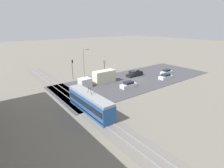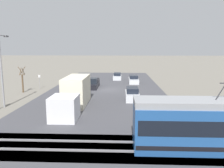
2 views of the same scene
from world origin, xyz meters
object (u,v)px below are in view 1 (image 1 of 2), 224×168
object	(u,v)px
sedan_car_0	(166,77)
street_lamp_near_crossing	(84,61)
pickup_truck	(134,74)
sedan_car_1	(129,85)
box_truck	(100,78)
street_tree	(104,66)
traffic_light_pole	(72,67)
light_rail_tram	(90,103)
no_parking_sign	(115,67)
sedan_car_2	(166,72)

from	to	relation	value
sedan_car_0	street_lamp_near_crossing	distance (m)	24.55
pickup_truck	sedan_car_1	xyz separation A→B (m)	(-6.47, 8.29, -0.01)
box_truck	street_tree	distance (m)	12.93
box_truck	street_tree	world-z (taller)	street_tree
pickup_truck	sedan_car_0	size ratio (longest dim) A/B	1.15
traffic_light_pole	light_rail_tram	bearing A→B (deg)	162.89
light_rail_tram	street_lamp_near_crossing	world-z (taller)	street_lamp_near_crossing
box_truck	pickup_truck	xyz separation A→B (m)	(-0.41, -12.46, -0.90)
street_tree	no_parking_sign	bearing A→B (deg)	-113.03
pickup_truck	street_lamp_near_crossing	bearing A→B (deg)	55.24
box_truck	pickup_truck	world-z (taller)	box_truck
light_rail_tram	sedan_car_2	world-z (taller)	light_rail_tram
light_rail_tram	street_lamp_near_crossing	bearing A→B (deg)	-26.31
pickup_truck	sedan_car_2	bearing A→B (deg)	-111.52
light_rail_tram	sedan_car_0	bearing A→B (deg)	-80.96
traffic_light_pole	street_tree	bearing A→B (deg)	-83.72
light_rail_tram	box_truck	xyz separation A→B (m)	(12.33, -10.18, -0.11)
light_rail_tram	sedan_car_0	distance (m)	28.64
street_tree	traffic_light_pole	bearing A→B (deg)	96.28
box_truck	sedan_car_2	size ratio (longest dim) A/B	2.39
traffic_light_pole	no_parking_sign	world-z (taller)	traffic_light_pole
pickup_truck	no_parking_sign	bearing A→B (deg)	5.28
traffic_light_pole	street_lamp_near_crossing	bearing A→B (deg)	-94.45
sedan_car_1	pickup_truck	bearing A→B (deg)	-52.02
pickup_truck	sedan_car_1	size ratio (longest dim) A/B	1.19
box_truck	street_lamp_near_crossing	bearing A→B (deg)	0.06
box_truck	street_tree	size ratio (longest dim) A/B	2.57
sedan_car_1	street_tree	xyz separation A→B (m)	(16.75, -4.17, 1.10)
sedan_car_2	light_rail_tram	bearing A→B (deg)	-76.76
pickup_truck	no_parking_sign	distance (m)	8.94
street_lamp_near_crossing	light_rail_tram	bearing A→B (deg)	153.69
box_truck	sedan_car_1	size ratio (longest dim) A/B	2.31
sedan_car_2	street_lamp_near_crossing	distance (m)	26.59
street_lamp_near_crossing	sedan_car_1	bearing A→B (deg)	-164.54
pickup_truck	street_tree	distance (m)	11.13
light_rail_tram	sedan_car_0	world-z (taller)	light_rail_tram
pickup_truck	traffic_light_pole	distance (m)	18.75
sedan_car_2	box_truck	bearing A→B (deg)	-101.19
sedan_car_0	sedan_car_2	size ratio (longest dim) A/B	1.07
box_truck	no_parking_sign	world-z (taller)	box_truck
light_rail_tram	box_truck	distance (m)	15.99
street_lamp_near_crossing	no_parking_sign	size ratio (longest dim) A/B	3.57
sedan_car_1	sedan_car_2	distance (m)	18.90
street_tree	pickup_truck	bearing A→B (deg)	-158.19
light_rail_tram	traffic_light_pole	xyz separation A→B (m)	(20.86, -6.42, 1.90)
sedan_car_0	no_parking_sign	bearing A→B (deg)	-158.45
pickup_truck	no_parking_sign	size ratio (longest dim) A/B	2.27
box_truck	sedan_car_2	distance (m)	23.39
light_rail_tram	street_tree	xyz separation A→B (m)	(22.19, -18.53, 0.09)
sedan_car_2	sedan_car_1	bearing A→B (deg)	-82.87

